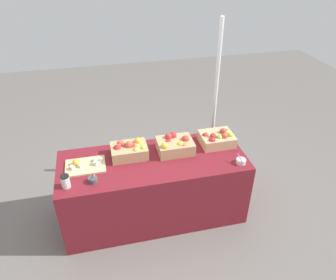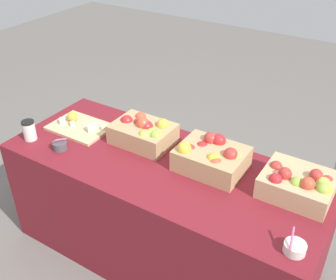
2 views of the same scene
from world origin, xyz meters
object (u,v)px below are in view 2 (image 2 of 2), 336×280
object	(u,v)px
apple_crate_left	(299,184)
cutting_board_front	(79,126)
apple_crate_middle	(211,157)
coffee_cup	(29,130)
apple_crate_right	(144,132)
sample_bowl_mid	(60,145)
sample_bowl_near	(295,248)

from	to	relation	value
apple_crate_left	cutting_board_front	world-z (taller)	apple_crate_left
apple_crate_middle	coffee_cup	distance (m)	1.14
apple_crate_right	sample_bowl_mid	bearing A→B (deg)	-139.34
coffee_cup	apple_crate_middle	bearing A→B (deg)	16.56
apple_crate_middle	apple_crate_right	xyz separation A→B (m)	(-0.47, 0.02, -0.00)
sample_bowl_near	coffee_cup	size ratio (longest dim) A/B	0.81
apple_crate_left	coffee_cup	world-z (taller)	apple_crate_left
apple_crate_left	sample_bowl_mid	world-z (taller)	apple_crate_left
apple_crate_right	sample_bowl_mid	world-z (taller)	apple_crate_right
cutting_board_front	sample_bowl_near	distance (m)	1.54
coffee_cup	sample_bowl_mid	bearing A→B (deg)	3.90
apple_crate_middle	sample_bowl_near	distance (m)	0.69
apple_crate_left	sample_bowl_near	world-z (taller)	apple_crate_left
apple_crate_middle	apple_crate_right	size ratio (longest dim) A/B	1.01
cutting_board_front	sample_bowl_mid	xyz separation A→B (m)	(0.07, -0.25, 0.01)
apple_crate_middle	sample_bowl_near	world-z (taller)	apple_crate_middle
apple_crate_middle	cutting_board_front	world-z (taller)	apple_crate_middle
apple_crate_left	apple_crate_right	world-z (taller)	apple_crate_right
apple_crate_left	apple_crate_right	xyz separation A→B (m)	(-0.95, -0.01, 0.00)
coffee_cup	apple_crate_left	bearing A→B (deg)	12.70
apple_crate_middle	coffee_cup	xyz separation A→B (m)	(-1.09, -0.33, -0.01)
apple_crate_middle	apple_crate_right	bearing A→B (deg)	177.36
cutting_board_front	apple_crate_middle	bearing A→B (deg)	3.72
apple_crate_right	sample_bowl_near	distance (m)	1.12
apple_crate_left	coffee_cup	distance (m)	1.61
apple_crate_middle	sample_bowl_mid	distance (m)	0.91
coffee_cup	sample_bowl_near	bearing A→B (deg)	-1.00
sample_bowl_near	coffee_cup	xyz separation A→B (m)	(-1.68, 0.03, 0.04)
cutting_board_front	sample_bowl_near	world-z (taller)	sample_bowl_near
sample_bowl_near	sample_bowl_mid	xyz separation A→B (m)	(-1.44, 0.05, 0.00)
apple_crate_middle	coffee_cup	size ratio (longest dim) A/B	2.88
apple_crate_middle	apple_crate_left	bearing A→B (deg)	3.53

